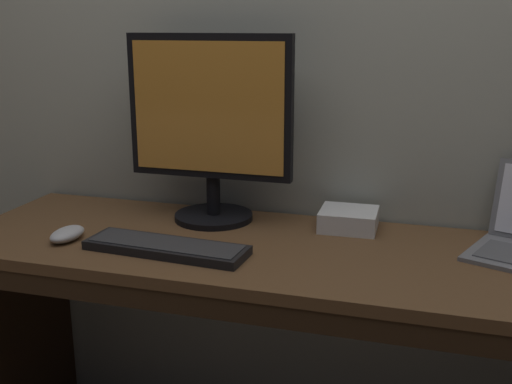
# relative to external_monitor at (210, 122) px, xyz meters

# --- Properties ---
(desk) EXTENTS (1.86, 0.56, 0.76)m
(desk) POSITION_rel_external_monitor_xyz_m (0.30, -0.16, -0.51)
(desk) COLOR brown
(desk) RESTS_ON ground
(external_monitor) EXTENTS (0.47, 0.23, 0.53)m
(external_monitor) POSITION_rel_external_monitor_xyz_m (0.00, 0.00, 0.00)
(external_monitor) COLOR black
(external_monitor) RESTS_ON desk
(wired_keyboard) EXTENTS (0.42, 0.15, 0.02)m
(wired_keyboard) POSITION_rel_external_monitor_xyz_m (-0.02, -0.27, -0.28)
(wired_keyboard) COLOR black
(wired_keyboard) RESTS_ON desk
(computer_mouse) EXTENTS (0.07, 0.12, 0.03)m
(computer_mouse) POSITION_rel_external_monitor_xyz_m (-0.31, -0.27, -0.27)
(computer_mouse) COLOR #B7B7BC
(computer_mouse) RESTS_ON desk
(external_drive_box) EXTENTS (0.16, 0.15, 0.06)m
(external_drive_box) POSITION_rel_external_monitor_xyz_m (0.39, 0.04, -0.26)
(external_drive_box) COLOR silver
(external_drive_box) RESTS_ON desk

